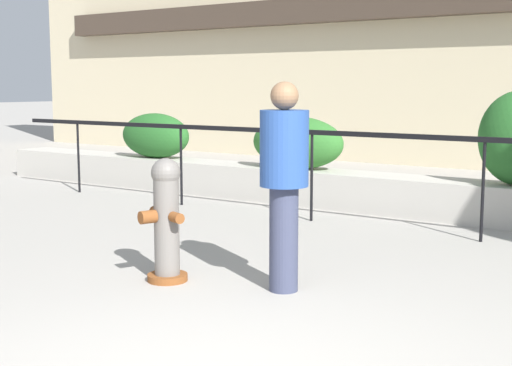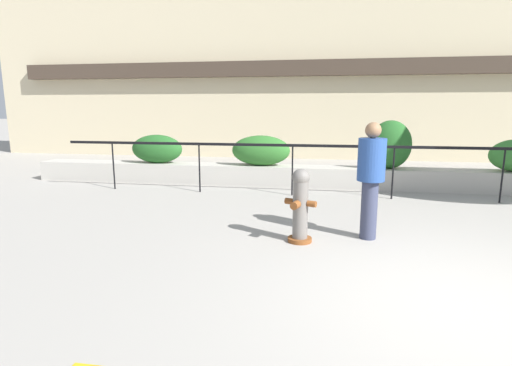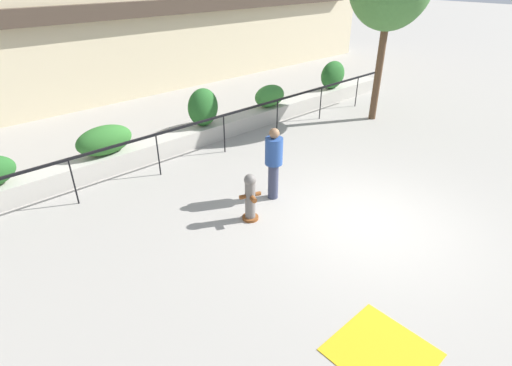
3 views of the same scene
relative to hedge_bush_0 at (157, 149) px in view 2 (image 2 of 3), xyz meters
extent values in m
plane|color=#9E9991|center=(5.78, -6.00, -0.87)|extent=(120.00, 120.00, 0.00)
cube|color=beige|center=(5.78, 6.00, 3.13)|extent=(30.00, 1.00, 8.00)
cube|color=#3F3328|center=(5.78, 5.32, 2.49)|extent=(27.00, 0.36, 0.56)
cube|color=#B7B2A8|center=(5.78, 0.00, -0.62)|extent=(18.00, 0.70, 0.50)
cube|color=black|center=(5.78, -1.10, 0.25)|extent=(15.00, 0.05, 0.06)
cylinder|color=black|center=(-0.64, -1.10, -0.30)|extent=(0.04, 0.04, 1.15)
cylinder|color=black|center=(1.50, -1.10, -0.30)|extent=(0.04, 0.04, 1.15)
cylinder|color=black|center=(3.64, -1.10, -0.30)|extent=(0.04, 0.04, 1.15)
cylinder|color=black|center=(5.78, -1.10, -0.30)|extent=(0.04, 0.04, 1.15)
cylinder|color=black|center=(7.93, -1.10, -0.30)|extent=(0.04, 0.04, 1.15)
ellipsoid|color=#235B23|center=(0.00, 0.00, 0.00)|extent=(1.37, 0.64, 0.74)
ellipsoid|color=#2D6B28|center=(2.76, 0.00, 0.01)|extent=(1.47, 0.69, 0.75)
ellipsoid|color=#235B23|center=(5.87, 0.00, 0.20)|extent=(0.98, 0.70, 1.14)
cylinder|color=brown|center=(4.01, -4.23, -0.84)|extent=(0.45, 0.45, 0.06)
cylinder|color=slate|center=(4.01, -4.23, -0.39)|extent=(0.28, 0.28, 0.85)
sphere|color=slate|center=(4.01, -4.23, 0.08)|extent=(0.25, 0.25, 0.25)
cylinder|color=brown|center=(3.95, -4.40, -0.28)|extent=(0.15, 0.17, 0.11)
cylinder|color=brown|center=(3.85, -4.17, -0.28)|extent=(0.15, 0.13, 0.09)
cylinder|color=brown|center=(4.17, -4.29, -0.28)|extent=(0.15, 0.13, 0.09)
cylinder|color=#383D56|center=(5.01, -3.91, -0.43)|extent=(0.30, 0.30, 0.88)
cylinder|color=#26478C|center=(5.01, -3.91, 0.32)|extent=(0.51, 0.51, 0.62)
sphere|color=#8C6647|center=(5.01, -3.91, 0.74)|extent=(0.23, 0.23, 0.23)
camera|label=1|loc=(8.09, -8.79, 0.83)|focal=50.00mm
camera|label=2|loc=(4.32, -9.85, 1.06)|focal=28.00mm
camera|label=3|loc=(-0.74, -9.65, 3.96)|focal=28.00mm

